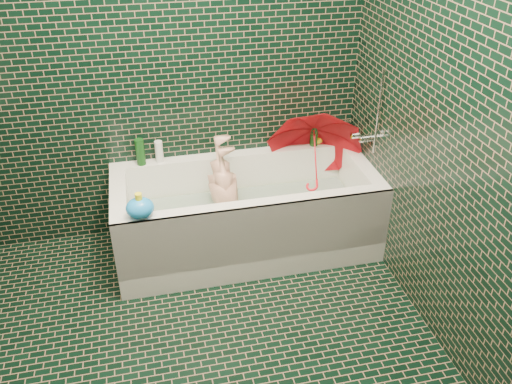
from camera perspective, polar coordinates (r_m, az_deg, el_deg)
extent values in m
plane|color=black|center=(2.97, -5.61, -18.48)|extent=(2.80, 2.80, 0.00)
plane|color=black|center=(3.47, -10.09, 13.94)|extent=(2.80, 0.00, 2.80)
plane|color=black|center=(2.61, 22.42, 6.04)|extent=(0.00, 2.80, 2.80)
cube|color=white|center=(3.72, -1.04, -4.69)|extent=(1.70, 0.75, 0.15)
cube|color=white|center=(3.84, -2.10, 1.44)|extent=(1.70, 0.10, 0.40)
cube|color=white|center=(3.30, 0.10, -4.08)|extent=(1.70, 0.10, 0.40)
cube|color=white|center=(3.78, 10.85, 0.37)|extent=(0.10, 0.55, 0.40)
cube|color=white|center=(3.52, -13.95, -2.66)|extent=(0.10, 0.55, 0.40)
cube|color=white|center=(3.31, 0.25, -5.53)|extent=(1.70, 0.02, 0.55)
cube|color=#50C727|center=(3.67, -1.05, -3.67)|extent=(1.35, 0.47, 0.01)
cube|color=silver|center=(3.59, -1.08, -1.79)|extent=(1.48, 0.53, 0.00)
cylinder|color=silver|center=(3.62, 11.89, 5.59)|extent=(0.14, 0.05, 0.05)
cylinder|color=silver|center=(3.63, 10.36, 5.89)|extent=(0.05, 0.04, 0.04)
cylinder|color=silver|center=(3.44, 12.79, 8.14)|extent=(0.01, 0.01, 0.55)
imported|color=tan|center=(3.59, -2.96, -1.63)|extent=(0.99, 0.45, 0.27)
imported|color=red|center=(3.65, 6.28, 3.66)|extent=(0.88, 0.92, 0.86)
imported|color=white|center=(3.93, 9.46, 5.11)|extent=(0.12, 0.12, 0.26)
imported|color=#5D1F76|center=(3.93, 9.50, 5.06)|extent=(0.10, 0.10, 0.18)
imported|color=#124014|center=(3.90, 8.33, 4.97)|extent=(0.15, 0.15, 0.17)
cylinder|color=#124014|center=(3.83, 6.15, 6.24)|extent=(0.07, 0.07, 0.19)
cylinder|color=silver|center=(3.90, 9.53, 6.24)|extent=(0.05, 0.05, 0.17)
cylinder|color=#124014|center=(3.64, -12.09, 4.14)|extent=(0.06, 0.06, 0.18)
cylinder|color=white|center=(3.65, -10.17, 4.20)|extent=(0.06, 0.06, 0.15)
ellipsoid|color=yellow|center=(3.88, 6.48, 5.48)|extent=(0.09, 0.08, 0.06)
sphere|color=yellow|center=(3.87, 6.93, 6.05)|extent=(0.04, 0.04, 0.04)
cone|color=orange|center=(3.89, 7.21, 6.06)|extent=(0.02, 0.02, 0.02)
ellipsoid|color=#1B8AF6|center=(3.09, -12.12, -1.65)|extent=(0.20, 0.18, 0.12)
cylinder|color=yellow|center=(3.05, -12.27, -0.52)|extent=(0.04, 0.04, 0.04)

